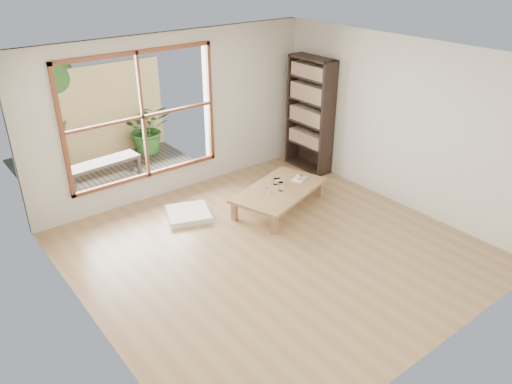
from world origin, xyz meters
TOP-DOWN VIEW (x-y plane):
  - ground at (0.00, 0.00)m, footprint 5.00×5.00m
  - low_table at (0.85, 0.85)m, footprint 1.75×1.31m
  - floor_cushion at (-0.44, 1.49)m, footprint 0.80×0.80m
  - bookshelf at (2.32, 1.75)m, footprint 0.33×0.92m
  - glass_tall at (0.82, 0.79)m, footprint 0.08×0.08m
  - glass_mid at (0.97, 1.01)m, footprint 0.06×0.06m
  - glass_short at (0.90, 1.01)m, footprint 0.08×0.08m
  - glass_small at (0.61, 0.86)m, footprint 0.06×0.06m
  - food_tray at (1.34, 0.92)m, footprint 0.31×0.27m
  - deck at (-0.60, 3.56)m, footprint 2.80×2.00m
  - garden_bench at (-1.00, 3.37)m, footprint 1.33×0.48m
  - bamboo_fence at (-0.60, 4.56)m, footprint 2.80×0.06m
  - shrub_right at (0.30, 4.19)m, footprint 1.14×1.08m
  - shrub_left at (-1.42, 4.31)m, footprint 0.64×0.58m
  - garden_tree at (-1.28, 4.86)m, footprint 1.04×0.85m

SIDE VIEW (x-z plane):
  - ground at x=0.00m, z-range 0.00..0.00m
  - deck at x=-0.60m, z-range -0.03..0.03m
  - floor_cushion at x=-0.44m, z-range 0.00..0.09m
  - low_table at x=0.85m, z-range 0.13..0.47m
  - food_tray at x=1.34m, z-range 0.32..0.40m
  - glass_small at x=0.61m, z-range 0.34..0.41m
  - garden_bench at x=-1.00m, z-range 0.17..0.58m
  - glass_mid at x=0.97m, z-range 0.34..0.43m
  - glass_short at x=0.90m, z-range 0.34..0.44m
  - glass_tall at x=0.82m, z-range 0.34..0.48m
  - shrub_left at x=-1.42m, z-range 0.02..0.99m
  - shrub_right at x=0.30m, z-range 0.02..1.03m
  - bamboo_fence at x=-0.60m, z-range 0.00..1.80m
  - bookshelf at x=2.32m, z-range 0.00..2.04m
  - garden_tree at x=-1.28m, z-range 0.52..2.74m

